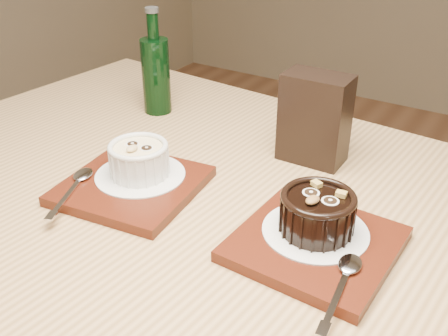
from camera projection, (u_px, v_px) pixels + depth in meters
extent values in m
cube|color=#9C7244|center=(222.00, 227.00, 0.71)|extent=(1.26, 0.89, 0.04)
cylinder|color=#9C7244|center=(139.00, 208.00, 1.42)|extent=(0.06, 0.06, 0.71)
cube|color=#501B0D|center=(132.00, 186.00, 0.75)|extent=(0.20, 0.20, 0.01)
cylinder|color=white|center=(140.00, 175.00, 0.76)|extent=(0.13, 0.13, 0.00)
cylinder|color=silver|center=(139.00, 161.00, 0.75)|extent=(0.08, 0.08, 0.04)
cylinder|color=beige|center=(138.00, 149.00, 0.74)|extent=(0.07, 0.07, 0.00)
torus|color=silver|center=(138.00, 146.00, 0.74)|extent=(0.09, 0.09, 0.01)
cylinder|color=black|center=(132.00, 144.00, 0.74)|extent=(0.02, 0.02, 0.00)
cylinder|color=black|center=(147.00, 148.00, 0.73)|extent=(0.02, 0.02, 0.00)
ellipsoid|color=tan|center=(132.00, 148.00, 0.72)|extent=(0.01, 0.02, 0.01)
cube|color=#501B0D|center=(315.00, 244.00, 0.63)|extent=(0.19, 0.19, 0.01)
cylinder|color=white|center=(315.00, 231.00, 0.64)|extent=(0.13, 0.13, 0.00)
cylinder|color=black|center=(317.00, 215.00, 0.63)|extent=(0.09, 0.09, 0.05)
cylinder|color=black|center=(319.00, 200.00, 0.62)|extent=(0.07, 0.07, 0.00)
torus|color=black|center=(319.00, 197.00, 0.61)|extent=(0.09, 0.09, 0.01)
cylinder|color=black|center=(311.00, 192.00, 0.63)|extent=(0.02, 0.02, 0.00)
cylinder|color=black|center=(330.00, 200.00, 0.61)|extent=(0.02, 0.02, 0.00)
ellipsoid|color=brown|center=(313.00, 200.00, 0.60)|extent=(0.02, 0.02, 0.01)
cube|color=olive|center=(317.00, 184.00, 0.64)|extent=(0.02, 0.01, 0.01)
cube|color=olive|center=(341.00, 194.00, 0.62)|extent=(0.01, 0.01, 0.01)
cube|color=black|center=(315.00, 119.00, 0.80)|extent=(0.10, 0.06, 0.14)
cylinder|color=black|center=(156.00, 76.00, 0.97)|extent=(0.05, 0.05, 0.14)
cylinder|color=black|center=(153.00, 26.00, 0.92)|extent=(0.02, 0.02, 0.05)
cylinder|color=#333333|center=(152.00, 10.00, 0.91)|extent=(0.02, 0.02, 0.01)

